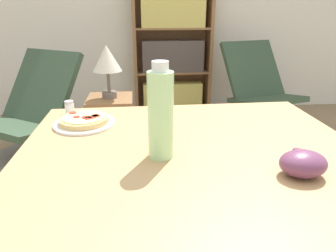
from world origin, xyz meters
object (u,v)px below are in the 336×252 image
Objects in this scene: pizza_on_plate at (84,121)px; salt_shaker at (70,107)px; side_table at (112,132)px; lounge_chair_far at (259,103)px; table_lamp at (107,61)px; bookshelf at (172,54)px; grape_bunch at (303,163)px; lounge_chair_near at (32,130)px; drink_bottle at (161,114)px.

pizza_on_plate is 4.21× the size of salt_shaker.
side_table is at bearing 90.00° from pizza_on_plate.
table_lamp is (-1.46, -0.62, 0.56)m from lounge_chair_far.
bookshelf is (-0.83, 0.62, 0.42)m from lounge_chair_far.
side_table is at bearing -172.08° from lounge_chair_far.
lounge_chair_far is at bearing 23.09° from side_table.
bookshelf is 2.62× the size of side_table.
grape_bunch is 0.94m from salt_shaker.
lounge_chair_near is 2.46× the size of table_lamp.
lounge_chair_near is (-0.56, 1.06, -0.52)m from salt_shaker.
salt_shaker is at bearing -107.88° from bookshelf.
drink_bottle is 2.42m from lounge_chair_far.
drink_bottle is at bearing -50.73° from salt_shaker.
bookshelf is (0.35, 2.63, -0.21)m from drink_bottle.
pizza_on_plate is at bearing 132.97° from drink_bottle.
salt_shaker is (-0.36, 0.44, -0.11)m from drink_bottle.
bookshelf is 1.45m from side_table.
pizza_on_plate is at bearing -145.50° from lounge_chair_far.
side_table is (0.08, 0.95, -0.52)m from salt_shaker.
bookshelf is at bearing 72.12° from salt_shaker.
lounge_chair_near is 1.75m from bookshelf.
grape_bunch is at bearing -39.02° from salt_shaker.
drink_bottle is 0.75× the size of table_lamp.
lounge_chair_far reaches higher than grape_bunch.
drink_bottle reaches higher than lounge_chair_near.
bookshelf is 1.39m from table_lamp.
pizza_on_plate is at bearing -104.97° from bookshelf.
drink_bottle is 0.51× the size of side_table.
salt_shaker is 0.04× the size of bookshelf.
drink_bottle is at bearing -78.74° from side_table.
table_lamp is (0.08, 0.95, 0.04)m from salt_shaker.
bookshelf is (1.27, 1.13, 0.42)m from lounge_chair_near.
salt_shaker is at bearing -94.97° from side_table.
lounge_chair_near is at bearing 118.26° from pizza_on_plate.
side_table is at bearing 112.80° from grape_bunch.
side_table is at bearing 22.97° from lounge_chair_near.
lounge_chair_far is 1.68m from table_lamp.
lounge_chair_far is at bearing 46.02° from lounge_chair_near.
bookshelf is at bearing 82.50° from drink_bottle.
bookshelf is at bearing 73.96° from lounge_chair_near.
grape_bunch is at bearing -34.76° from pizza_on_plate.
table_lamp reaches higher than side_table.
pizza_on_plate is 2.42m from bookshelf.
lounge_chair_far is (1.18, 2.02, -0.63)m from drink_bottle.
lounge_chair_far is 1.56× the size of side_table.
lounge_chair_near is 0.64× the size of bookshelf.
grape_bunch is 2.37m from lounge_chair_far.
pizza_on_plate is 0.81× the size of drink_bottle.
lounge_chair_far is at bearing 59.64° from drink_bottle.
bookshelf reaches higher than lounge_chair_far.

